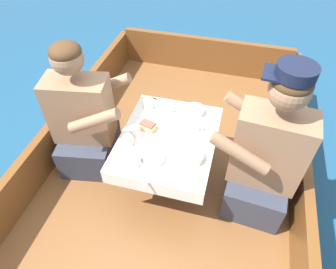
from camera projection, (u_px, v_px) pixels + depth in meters
name	position (u px, v px, depth m)	size (l,w,h in m)	color
ground_plane	(169.00, 195.00, 2.41)	(60.00, 60.00, 0.00)	navy
boat_deck	(169.00, 185.00, 2.31)	(1.82, 2.95, 0.28)	brown
gunwale_port	(57.00, 137.00, 2.26)	(0.06, 2.95, 0.31)	brown
gunwale_starboard	(300.00, 187.00, 1.94)	(0.06, 2.95, 0.31)	brown
bow_coaming	(205.00, 55.00, 3.07)	(1.70, 0.06, 0.36)	brown
cockpit_table	(168.00, 142.00, 1.93)	(0.60, 0.74, 0.42)	#B2B2B7
person_port	(84.00, 121.00, 2.04)	(0.57, 0.51, 0.97)	#333847
person_starboard	(265.00, 158.00, 1.76)	(0.55, 0.48, 1.05)	#333847
plate_sandwich	(148.00, 129.00, 1.93)	(0.21, 0.21, 0.01)	white
plate_bread	(174.00, 143.00, 1.85)	(0.16, 0.16, 0.01)	white
sandwich	(147.00, 126.00, 1.92)	(0.13, 0.10, 0.05)	tan
bowl_port_near	(130.00, 159.00, 1.73)	(0.13, 0.13, 0.04)	white
bowl_starboard_near	(154.00, 157.00, 1.75)	(0.13, 0.13, 0.04)	white
bowl_center_far	(195.00, 110.00, 2.04)	(0.13, 0.13, 0.04)	white
bowl_port_far	(191.00, 156.00, 1.75)	(0.14, 0.14, 0.04)	white
coffee_cup_port	(149.00, 104.00, 2.07)	(0.09, 0.07, 0.07)	white
coffee_cup_starboard	(195.00, 126.00, 1.92)	(0.09, 0.06, 0.05)	white
coffee_cup_center	(170.00, 107.00, 2.06)	(0.10, 0.07, 0.05)	white
tin_can	(128.00, 141.00, 1.83)	(0.07, 0.07, 0.05)	silver
utensil_knife_port	(206.00, 122.00, 1.99)	(0.08, 0.16, 0.00)	silver
utensil_fork_starboard	(161.00, 101.00, 2.14)	(0.17, 0.07, 0.00)	silver
utensil_spoon_port	(156.00, 173.00, 1.68)	(0.08, 0.16, 0.01)	silver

